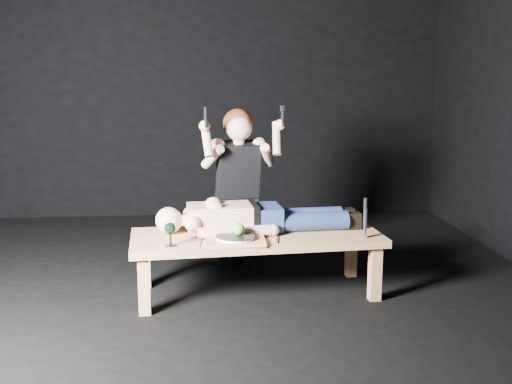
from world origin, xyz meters
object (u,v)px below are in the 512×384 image
lying_man (261,214)px  serving_tray (235,240)px  table (257,264)px  goblet (170,234)px  kneeling_woman (236,186)px  carving_knife (365,218)px

lying_man → serving_tray: lying_man is taller
table → goblet: goblet is taller
kneeling_woman → goblet: bearing=-124.8°
lying_man → serving_tray: size_ratio=4.18×
kneeling_woman → carving_knife: (0.86, -0.85, -0.09)m
lying_man → serving_tray: bearing=-127.7°
table → kneeling_woman: size_ratio=1.32×
carving_knife → serving_tray: bearing=177.7°
table → kneeling_woman: 0.83m
lying_man → kneeling_woman: 0.61m
table → kneeling_woman: bearing=94.4°
table → serving_tray: 0.35m
lying_man → serving_tray: 0.39m
kneeling_woman → serving_tray: size_ratio=3.37×
serving_tray → kneeling_woman: bearing=86.7°
table → serving_tray: (-0.16, -0.21, 0.24)m
serving_tray → carving_knife: 0.92m
lying_man → goblet: bearing=-154.5°
kneeling_woman → goblet: size_ratio=8.39×
lying_man → carving_knife: bearing=-26.1°
kneeling_woman → carving_knife: size_ratio=4.73×
table → lying_man: lying_man is taller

